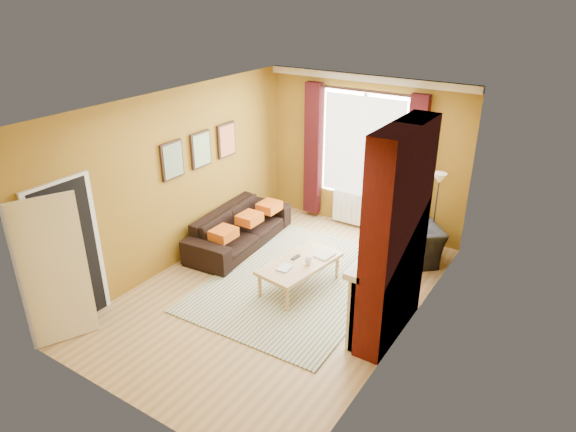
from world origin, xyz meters
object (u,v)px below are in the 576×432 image
object	(u,v)px
armchair	(404,244)
floor_lamp	(438,192)
sofa	(239,228)
coffee_table	(300,265)
wicker_stool	(386,236)

from	to	relation	value
armchair	floor_lamp	xyz separation A→B (m)	(0.33, 0.37, 0.85)
floor_lamp	sofa	bearing A→B (deg)	-156.20
coffee_table	wicker_stool	distance (m)	1.96
armchair	wicker_stool	distance (m)	0.54
coffee_table	wicker_stool	bearing A→B (deg)	80.31
coffee_table	sofa	bearing A→B (deg)	167.50
sofa	floor_lamp	bearing A→B (deg)	-70.65
sofa	coffee_table	bearing A→B (deg)	-115.26
armchair	coffee_table	world-z (taller)	armchair
sofa	armchair	xyz separation A→B (m)	(2.64, 0.94, 0.02)
floor_lamp	coffee_table	bearing A→B (deg)	-125.27
sofa	wicker_stool	size ratio (longest dim) A/B	4.55
armchair	floor_lamp	distance (m)	0.99
armchair	wicker_stool	bearing A→B (deg)	-78.24
sofa	armchair	world-z (taller)	armchair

